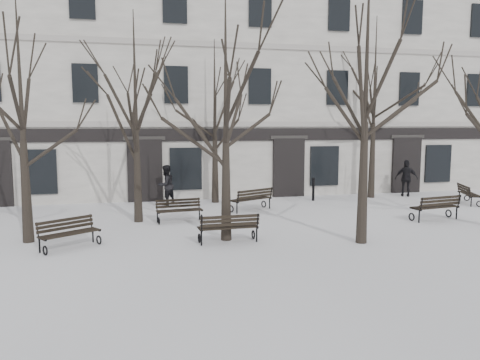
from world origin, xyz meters
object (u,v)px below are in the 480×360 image
object	(u,v)px
bench_1	(229,227)
bench_0	(69,232)
tree_0	(20,89)
bench_2	(436,207)
bench_4	(252,199)
tree_1	(226,86)
bench_3	(179,210)
tree_2	(367,60)
bench_5	(468,193)

from	to	relation	value
bench_1	bench_0	bearing A→B (deg)	-7.69
tree_0	bench_1	distance (m)	7.42
bench_2	bench_4	world-z (taller)	bench_2
tree_0	tree_1	world-z (taller)	tree_1
tree_1	bench_0	size ratio (longest dim) A/B	4.33
bench_3	bench_4	world-z (taller)	bench_4
tree_2	bench_2	distance (m)	7.01
tree_1	tree_2	size ratio (longest dim) A/B	0.87
bench_0	bench_2	world-z (taller)	bench_2
tree_0	bench_0	distance (m)	4.49
tree_0	bench_3	distance (m)	6.68
tree_2	bench_3	world-z (taller)	tree_2
tree_2	bench_5	size ratio (longest dim) A/B	4.83
bench_0	bench_3	world-z (taller)	bench_0
tree_1	bench_2	distance (m)	9.38
bench_0	bench_4	bearing A→B (deg)	0.59
tree_2	bench_0	distance (m)	10.06
bench_3	bench_5	size ratio (longest dim) A/B	0.95
bench_4	bench_3	bearing A→B (deg)	-0.02
bench_2	bench_5	world-z (taller)	bench_2
bench_4	bench_1	bearing A→B (deg)	42.14
tree_0	bench_4	size ratio (longest dim) A/B	3.78
bench_0	bench_1	bearing A→B (deg)	-39.13
tree_2	bench_2	size ratio (longest dim) A/B	4.39
bench_3	bench_5	world-z (taller)	bench_5
tree_0	bench_3	bearing A→B (deg)	22.60
tree_0	bench_2	xyz separation A→B (m)	(14.26, 0.16, -4.12)
bench_5	bench_1	bearing A→B (deg)	131.62
tree_1	bench_2	world-z (taller)	tree_1
bench_0	bench_3	distance (m)	4.61
tree_2	bench_4	distance (m)	7.93
tree_0	bench_5	size ratio (longest dim) A/B	4.09
tree_1	bench_1	bearing A→B (deg)	-90.06
bench_1	bench_5	xyz separation A→B (m)	(12.00, 4.55, -0.03)
tree_1	bench_0	distance (m)	6.34
bench_3	tree_2	bearing A→B (deg)	-46.18
tree_1	bench_4	world-z (taller)	tree_1
bench_0	bench_2	bearing A→B (deg)	-28.76
tree_1	bench_1	size ratio (longest dim) A/B	4.11
bench_3	bench_5	distance (m)	13.23
bench_4	bench_5	size ratio (longest dim) A/B	1.08
tree_0	bench_2	bearing A→B (deg)	0.63
bench_2	bench_3	size ratio (longest dim) A/B	1.15
tree_2	bench_4	xyz separation A→B (m)	(-1.98, 5.86, -4.96)
bench_3	bench_4	size ratio (longest dim) A/B	0.88
bench_0	tree_2	bearing A→B (deg)	-42.41
tree_1	bench_5	size ratio (longest dim) A/B	4.19
tree_0	bench_5	xyz separation A→B (m)	(17.99, 3.11, -4.17)
bench_0	bench_3	xyz separation A→B (m)	(3.48, 3.02, -0.02)
bench_0	bench_4	size ratio (longest dim) A/B	0.90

